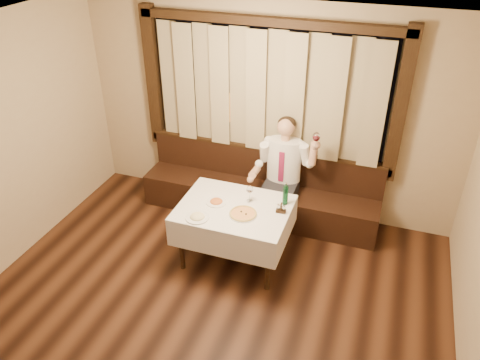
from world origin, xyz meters
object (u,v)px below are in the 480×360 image
(pasta_red, at_px, (216,200))
(seated_man, at_px, (283,166))
(dining_table, at_px, (234,214))
(green_bottle, at_px, (285,195))
(banquette, at_px, (260,193))
(pizza, at_px, (243,214))
(cruet_caddy, at_px, (281,209))
(pasta_cream, at_px, (197,215))

(pasta_red, relative_size, seated_man, 0.16)
(dining_table, relative_size, green_bottle, 4.48)
(banquette, height_order, pizza, banquette)
(green_bottle, bearing_deg, seated_man, 106.79)
(dining_table, relative_size, pasta_red, 5.38)
(pasta_red, xyz_separation_m, seated_man, (0.55, 0.92, 0.06))
(cruet_caddy, xyz_separation_m, seated_man, (-0.21, 0.86, 0.05))
(banquette, relative_size, cruet_caddy, 26.99)
(pizza, xyz_separation_m, pasta_red, (-0.37, 0.13, 0.02))
(pizza, height_order, seated_man, seated_man)
(banquette, relative_size, pasta_red, 13.54)
(dining_table, xyz_separation_m, seated_man, (0.32, 0.93, 0.20))
(green_bottle, bearing_deg, pizza, -136.58)
(banquette, height_order, seated_man, seated_man)
(pasta_red, xyz_separation_m, cruet_caddy, (0.75, 0.06, 0.01))
(pasta_red, bearing_deg, banquette, 77.45)
(dining_table, relative_size, pasta_cream, 4.81)
(banquette, distance_m, seated_man, 0.64)
(dining_table, bearing_deg, pasta_red, 176.68)
(dining_table, xyz_separation_m, pizza, (0.14, -0.11, 0.12))
(pasta_cream, distance_m, seated_man, 1.42)
(pasta_red, bearing_deg, green_bottle, 17.53)
(pasta_red, distance_m, pasta_cream, 0.36)
(pizza, distance_m, green_bottle, 0.54)
(banquette, xyz_separation_m, green_bottle, (0.53, -0.77, 0.57))
(green_bottle, distance_m, seated_man, 0.71)
(dining_table, bearing_deg, cruet_caddy, 7.52)
(pasta_cream, xyz_separation_m, green_bottle, (0.84, 0.59, 0.08))
(pasta_cream, bearing_deg, seated_man, 63.43)
(cruet_caddy, bearing_deg, pizza, -157.79)
(dining_table, height_order, pasta_red, pasta_red)
(cruet_caddy, distance_m, seated_man, 0.89)
(pizza, height_order, cruet_caddy, cruet_caddy)
(seated_man, bearing_deg, pasta_red, -120.86)
(green_bottle, height_order, seated_man, seated_man)
(seated_man, bearing_deg, pasta_cream, -116.57)
(pasta_cream, distance_m, green_bottle, 1.03)
(pasta_red, height_order, green_bottle, green_bottle)
(cruet_caddy, bearing_deg, pasta_red, -178.87)
(pasta_cream, relative_size, cruet_caddy, 2.23)
(seated_man, bearing_deg, green_bottle, -73.21)
(banquette, distance_m, pizza, 1.23)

